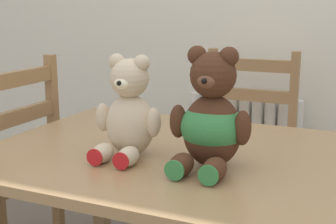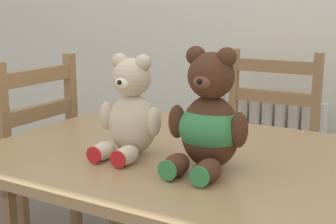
% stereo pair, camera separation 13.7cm
% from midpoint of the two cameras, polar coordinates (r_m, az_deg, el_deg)
% --- Properties ---
extents(radiator, '(0.64, 0.10, 0.69)m').
position_cam_midpoint_polar(radiator, '(2.65, 7.61, -6.21)').
color(radiator, white).
rests_on(radiator, ground_plane).
extents(dining_table, '(1.50, 0.92, 0.72)m').
position_cam_midpoint_polar(dining_table, '(1.47, 3.73, -8.66)').
color(dining_table, '#9E7A51').
rests_on(dining_table, ground_plane).
extents(wooden_chair_behind, '(0.46, 0.43, 0.96)m').
position_cam_midpoint_polar(wooden_chair_behind, '(2.32, 7.36, -4.96)').
color(wooden_chair_behind, '#997047').
rests_on(wooden_chair_behind, ground_plane).
extents(wooden_chair_side, '(0.40, 0.43, 0.97)m').
position_cam_midpoint_polar(wooden_chair_side, '(2.16, -21.20, -6.96)').
color(wooden_chair_side, '#997047').
rests_on(wooden_chair_side, ground_plane).
extents(teddy_bear_left, '(0.22, 0.22, 0.31)m').
position_cam_midpoint_polar(teddy_bear_left, '(1.42, -7.60, -0.17)').
color(teddy_bear_left, beige).
rests_on(teddy_bear_left, dining_table).
extents(teddy_bear_right, '(0.24, 0.24, 0.34)m').
position_cam_midpoint_polar(teddy_bear_right, '(1.31, 2.25, -1.05)').
color(teddy_bear_right, '#472819').
rests_on(teddy_bear_right, dining_table).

